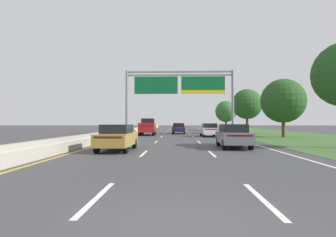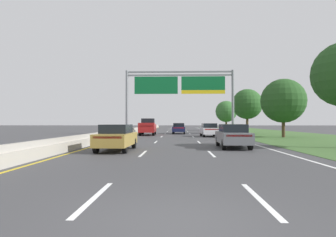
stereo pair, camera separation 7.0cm
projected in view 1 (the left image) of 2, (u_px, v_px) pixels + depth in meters
name	position (u px, v px, depth m)	size (l,w,h in m)	color
ground_plane	(177.00, 134.00, 39.84)	(220.00, 220.00, 0.00)	#3D3D3F
lane_striping	(177.00, 134.00, 39.39)	(11.96, 106.00, 0.01)	white
grass_verge_right	(278.00, 134.00, 39.40)	(14.00, 110.00, 0.02)	#3D602D
median_barrier_concrete	(131.00, 132.00, 40.06)	(0.60, 110.00, 0.85)	#A8A399
overhead_sign_gantry	(179.00, 88.00, 39.27)	(15.06, 0.42, 8.92)	gray
pickup_truck_red	(148.00, 127.00, 37.51)	(2.14, 5.45, 2.20)	maroon
car_white_right_lane_sedan	(209.00, 130.00, 33.66)	(1.92, 4.44, 1.57)	silver
car_navy_centre_lane_sedan	(179.00, 128.00, 41.76)	(1.95, 4.45, 1.57)	#161E47
car_gold_left_lane_sedan	(117.00, 137.00, 17.04)	(1.87, 4.42, 1.57)	#A38438
car_grey_right_lane_sedan	(233.00, 136.00, 18.90)	(1.89, 4.43, 1.57)	slate
roadside_tree_mid	(283.00, 101.00, 31.93)	(4.95, 4.95, 6.59)	#4C3823
roadside_tree_far	(247.00, 104.00, 42.33)	(4.49, 4.49, 6.66)	#4C3823
roadside_tree_distant	(226.00, 111.00, 57.87)	(4.33, 4.33, 6.06)	#4C3823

